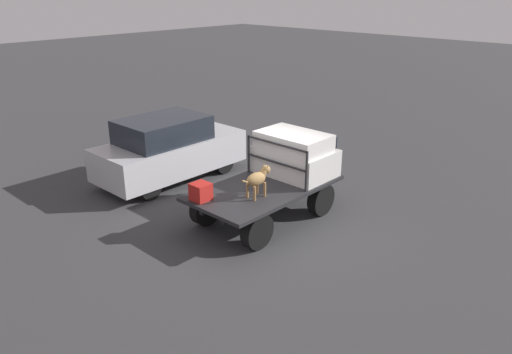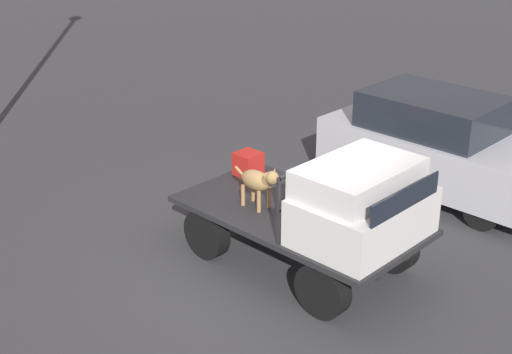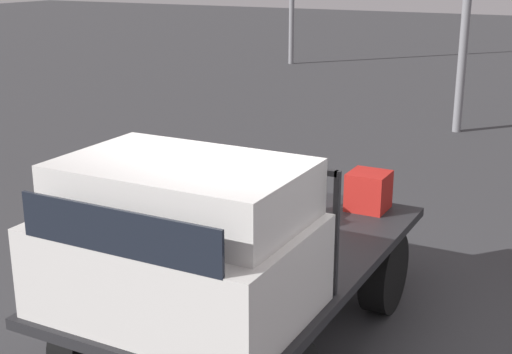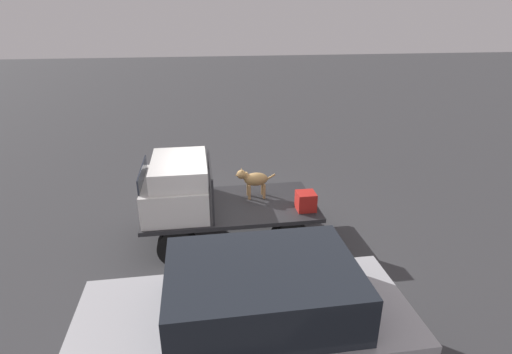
% 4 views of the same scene
% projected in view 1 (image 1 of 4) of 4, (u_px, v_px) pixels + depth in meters
% --- Properties ---
extents(ground_plane, '(80.00, 80.00, 0.00)m').
position_uv_depth(ground_plane, '(264.00, 219.00, 11.42)').
color(ground_plane, '#38383A').
extents(flatbed_truck, '(3.49, 1.88, 0.81)m').
position_uv_depth(flatbed_truck, '(265.00, 196.00, 11.21)').
color(flatbed_truck, black).
rests_on(flatbed_truck, ground).
extents(truck_cab, '(1.25, 1.76, 1.02)m').
position_uv_depth(truck_cab, '(295.00, 154.00, 11.66)').
color(truck_cab, silver).
rests_on(truck_cab, flatbed_truck).
extents(truck_headboard, '(0.04, 1.76, 0.92)m').
position_uv_depth(truck_headboard, '(276.00, 156.00, 11.16)').
color(truck_headboard, '#232326').
rests_on(truck_headboard, flatbed_truck).
extents(dog, '(0.86, 0.28, 0.67)m').
position_uv_depth(dog, '(258.00, 178.00, 10.45)').
color(dog, '#9E7547').
rests_on(dog, flatbed_truck).
extents(cargo_crate, '(0.37, 0.37, 0.37)m').
position_uv_depth(cargo_crate, '(201.00, 192.00, 10.36)').
color(cargo_crate, '#AD1E19').
rests_on(cargo_crate, flatbed_truck).
extents(parked_sedan, '(4.06, 1.77, 1.75)m').
position_uv_depth(parked_sedan, '(169.00, 149.00, 13.43)').
color(parked_sedan, black).
rests_on(parked_sedan, ground).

